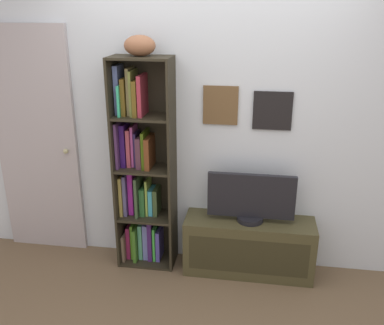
# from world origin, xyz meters

# --- Properties ---
(back_wall) EXTENTS (4.80, 0.08, 2.46)m
(back_wall) POSITION_xyz_m (0.00, 1.13, 1.23)
(back_wall) COLOR silver
(back_wall) RESTS_ON ground
(bookshelf) EXTENTS (0.49, 0.30, 1.83)m
(bookshelf) POSITION_xyz_m (-0.55, 0.99, 0.85)
(bookshelf) COLOR black
(bookshelf) RESTS_ON ground
(football) EXTENTS (0.25, 0.17, 0.16)m
(football) POSITION_xyz_m (-0.50, 0.95, 1.91)
(football) COLOR #905B3C
(football) RESTS_ON bookshelf
(tv_stand) EXTENTS (1.10, 0.34, 0.49)m
(tv_stand) POSITION_xyz_m (0.40, 0.93, 0.25)
(tv_stand) COLOR #423D23
(tv_stand) RESTS_ON ground
(television) EXTENTS (0.72, 0.22, 0.42)m
(television) POSITION_xyz_m (0.40, 0.93, 0.70)
(television) COLOR black
(television) RESTS_ON tv_stand
(door) EXTENTS (0.75, 0.09, 2.06)m
(door) POSITION_xyz_m (-1.53, 1.08, 1.03)
(door) COLOR #ABA3A6
(door) RESTS_ON ground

